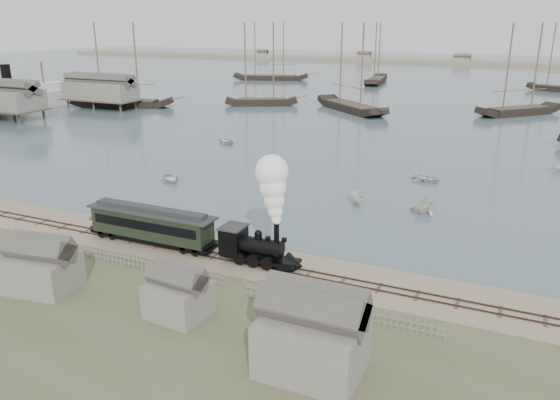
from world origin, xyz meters
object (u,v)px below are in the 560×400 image
at_px(passenger_coach, 151,224).
at_px(beached_dinghy, 105,219).
at_px(locomotive, 268,219).
at_px(steamship, 8,87).

distance_m(passenger_coach, beached_dinghy, 9.00).
bearing_deg(locomotive, beached_dinghy, 172.05).
height_order(passenger_coach, beached_dinghy, passenger_coach).
distance_m(beached_dinghy, steamship, 88.70).
relative_size(beached_dinghy, steamship, 0.07).
relative_size(passenger_coach, steamship, 0.27).
bearing_deg(locomotive, passenger_coach, 180.00).
distance_m(passenger_coach, steamship, 97.15).
height_order(beached_dinghy, steamship, steamship).
bearing_deg(beached_dinghy, locomotive, -106.86).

